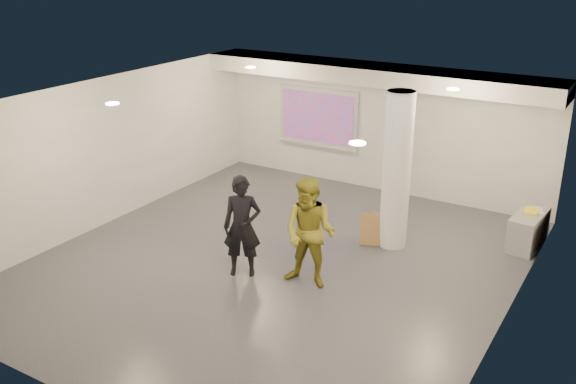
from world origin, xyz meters
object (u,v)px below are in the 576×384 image
Objects in this scene: projection_screen at (318,118)px; man at (310,233)px; credenza at (528,230)px; woman at (242,227)px; column at (397,171)px.

projection_screen is 1.10× the size of man.
projection_screen is at bearing 111.76° from man.
woman is at bearing -132.00° from credenza.
column reaches higher than credenza.
man is at bearing -62.75° from projection_screen.
column reaches higher than projection_screen.
woman is (-1.79, -2.43, -0.60)m from column.
column is 1.67× the size of woman.
column is at bearing -40.56° from projection_screen.
credenza is at bearing 14.35° from woman.
projection_screen is 1.17× the size of woman.
projection_screen is 5.46m from man.
column is 1.58× the size of man.
man is at bearing -105.74° from column.
credenza is 0.60× the size of man.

